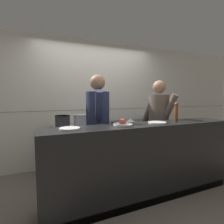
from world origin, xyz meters
TOP-DOWN VIEW (x-y plane):
  - ground_plane at (0.00, 0.00)m, footprint 14.00×14.00m
  - wall_back_tiled at (0.00, 1.37)m, footprint 8.00×0.06m
  - oven_range at (-0.47, 0.97)m, footprint 0.92×0.71m
  - prep_counter at (0.64, 0.97)m, footprint 1.25×0.65m
  - pass_counter at (0.18, -0.22)m, footprint 2.77×0.45m
  - stock_pot at (-0.77, 1.01)m, footprint 0.28×0.28m
  - sauce_pot at (-0.43, 0.97)m, footprint 0.29×0.29m
  - braising_pot at (-0.17, 0.92)m, footprint 0.25×0.25m
  - mixing_bowl_steel at (0.58, 0.92)m, footprint 0.23×0.23m
  - chefs_knife at (0.32, 0.88)m, footprint 0.37×0.24m
  - plated_dish_main at (-0.84, -0.20)m, footprint 0.24×0.24m
  - plated_dish_appetiser at (-0.14, -0.18)m, footprint 0.26×0.26m
  - plated_dish_dessert at (0.39, -0.22)m, footprint 0.25×0.25m
  - pepper_mill at (0.75, -0.20)m, footprint 0.06×0.06m
  - chef_head_cook at (-0.33, 0.31)m, footprint 0.43×0.77m
  - chef_sous at (0.80, 0.28)m, footprint 0.42×0.74m

SIDE VIEW (x-z plane):
  - ground_plane at x=0.00m, z-range 0.00..0.00m
  - oven_range at x=-0.47m, z-range 0.00..0.88m
  - prep_counter at x=0.64m, z-range 0.00..0.89m
  - pass_counter at x=0.18m, z-range 0.00..1.05m
  - chefs_knife at x=0.32m, z-range 0.89..0.91m
  - mixing_bowl_steel at x=0.58m, z-range 0.89..0.98m
  - chef_sous at x=0.80m, z-range 0.10..1.80m
  - chef_head_cook at x=-0.33m, z-range 0.10..1.86m
  - stock_pot at x=-0.77m, z-range 0.89..1.09m
  - sauce_pot at x=-0.43m, z-range 0.89..1.10m
  - braising_pot at x=-0.17m, z-range 0.89..1.12m
  - plated_dish_main at x=-0.84m, z-range 1.05..1.07m
  - plated_dish_dessert at x=0.39m, z-range 1.05..1.07m
  - plated_dish_appetiser at x=-0.14m, z-range 1.02..1.12m
  - pepper_mill at x=0.75m, z-range 1.06..1.35m
  - wall_back_tiled at x=0.00m, z-range 0.00..2.60m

